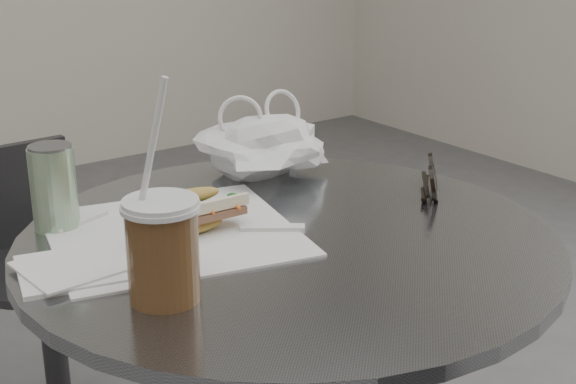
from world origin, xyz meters
TOP-DOWN VIEW (x-y plane):
  - chair_far at (-0.10, 1.02)m, footprint 0.35×0.36m
  - sandwich_paper at (-0.13, 0.29)m, footprint 0.39×0.38m
  - banh_mi at (-0.11, 0.28)m, footprint 0.19×0.08m
  - iced_coffee at (-0.23, 0.12)m, footprint 0.09×0.09m
  - sunglasses at (0.29, 0.21)m, footprint 0.11×0.11m
  - plastic_bag at (0.12, 0.42)m, footprint 0.25×0.21m
  - napkin_stack at (-0.29, 0.26)m, footprint 0.15×0.15m
  - drink_can at (-0.25, 0.41)m, footprint 0.06×0.06m

SIDE VIEW (x-z plane):
  - chair_far at x=-0.10m, z-range -0.03..0.63m
  - sandwich_paper at x=-0.13m, z-range 0.74..0.74m
  - napkin_stack at x=-0.29m, z-range 0.74..0.75m
  - sunglasses at x=0.29m, z-range 0.73..0.79m
  - banh_mi at x=-0.11m, z-range 0.74..0.81m
  - plastic_bag at x=0.12m, z-range 0.74..0.85m
  - drink_can at x=-0.25m, z-range 0.74..0.86m
  - iced_coffee at x=-0.23m, z-range 0.67..0.94m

